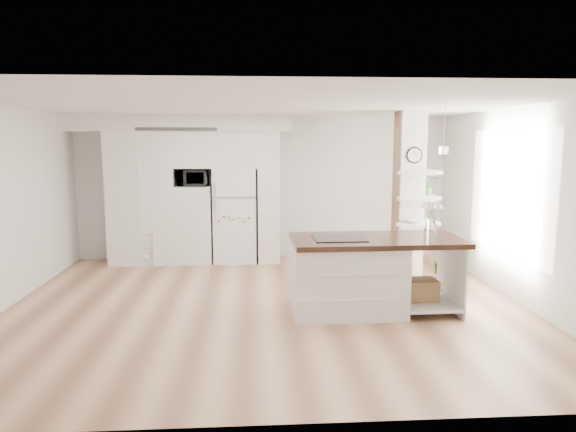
{
  "coord_description": "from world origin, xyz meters",
  "views": [
    {
      "loc": [
        -0.16,
        -6.8,
        2.24
      ],
      "look_at": [
        0.35,
        0.9,
        1.11
      ],
      "focal_mm": 32.0,
      "sensor_mm": 36.0,
      "label": 1
    }
  ],
  "objects_px": {
    "kitchen_island": "(356,274)",
    "bookshelf": "(145,250)",
    "refrigerator": "(235,215)",
    "floor_plant_a": "(442,260)"
  },
  "relations": [
    {
      "from": "kitchen_island",
      "to": "refrigerator",
      "type": "bearing_deg",
      "value": 118.25
    },
    {
      "from": "kitchen_island",
      "to": "bookshelf",
      "type": "bearing_deg",
      "value": 138.64
    },
    {
      "from": "kitchen_island",
      "to": "bookshelf",
      "type": "relative_size",
      "value": 3.56
    },
    {
      "from": "refrigerator",
      "to": "kitchen_island",
      "type": "relative_size",
      "value": 0.79
    },
    {
      "from": "refrigerator",
      "to": "floor_plant_a",
      "type": "height_order",
      "value": "refrigerator"
    },
    {
      "from": "refrigerator",
      "to": "floor_plant_a",
      "type": "relative_size",
      "value": 3.63
    },
    {
      "from": "refrigerator",
      "to": "bookshelf",
      "type": "relative_size",
      "value": 2.81
    },
    {
      "from": "floor_plant_a",
      "to": "refrigerator",
      "type": "bearing_deg",
      "value": 161.39
    },
    {
      "from": "kitchen_island",
      "to": "bookshelf",
      "type": "height_order",
      "value": "kitchen_island"
    },
    {
      "from": "refrigerator",
      "to": "kitchen_island",
      "type": "height_order",
      "value": "refrigerator"
    }
  ]
}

